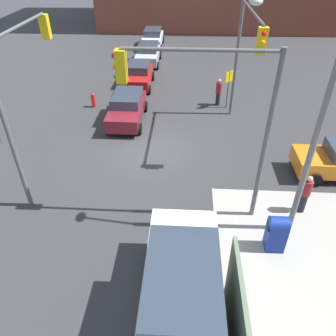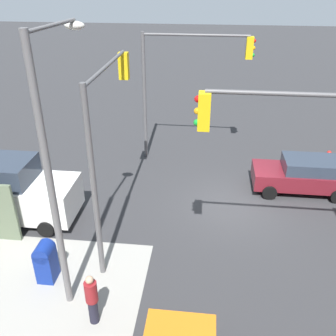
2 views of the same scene
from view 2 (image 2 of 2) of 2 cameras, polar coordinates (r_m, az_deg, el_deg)
name	(u,v)px [view 2 (image 2 of 2)]	position (r m, az deg, el deg)	size (l,w,h in m)	color
ground_plane	(232,206)	(16.53, 9.68, -5.76)	(120.00, 120.00, 0.00)	#333335
traffic_signal_nw_corner	(333,159)	(10.78, 23.82, 1.30)	(6.19, 0.36, 6.50)	#59595B
traffic_signal_se_corner	(185,73)	(18.83, 2.62, 14.32)	(5.38, 0.36, 6.50)	#59595B
traffic_signal_ne_corner	(107,124)	(12.49, -9.25, 6.66)	(0.36, 5.13, 6.50)	#59595B
street_lamp_corner	(54,160)	(10.20, -16.96, 1.23)	(0.65, 2.66, 8.00)	slate
mailbox_blue	(46,261)	(13.07, -18.13, -13.25)	(0.56, 0.64, 1.43)	navy
fire_hydrant	(328,159)	(20.86, 23.18, 1.29)	(0.26, 0.26, 0.94)	red
coupe_maroon	(303,174)	(18.07, 19.93, -0.91)	(4.32, 2.02, 1.62)	maroon
van_white_delivery	(6,190)	(16.30, -23.41, -3.13)	(5.40, 2.32, 2.62)	white
pedestrian_waiting	(92,299)	(11.34, -11.52, -18.94)	(0.36, 0.36, 1.74)	maroon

